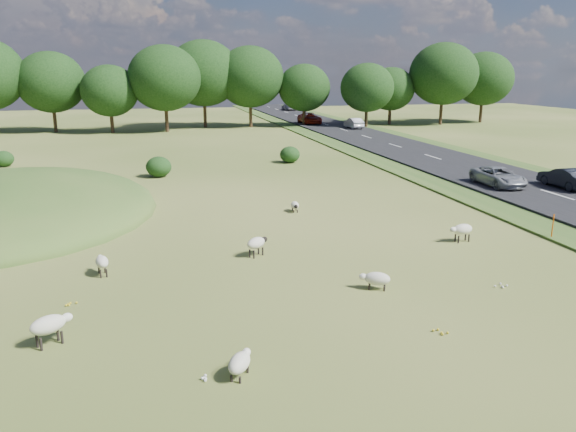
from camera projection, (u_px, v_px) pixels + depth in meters
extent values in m
plane|color=#3B551A|center=(211.00, 178.00, 41.26)|extent=(160.00, 160.00, 0.00)
ellipsoid|color=#33561E|center=(8.00, 213.00, 31.01)|extent=(16.00, 20.00, 4.00)
cube|color=black|center=(404.00, 149.00, 55.18)|extent=(8.00, 150.00, 0.25)
cylinder|color=black|center=(55.00, 118.00, 71.29)|extent=(0.44, 0.44, 3.61)
ellipsoid|color=black|center=(51.00, 82.00, 70.18)|extent=(8.41, 8.41, 7.57)
cylinder|color=black|center=(112.00, 121.00, 70.33)|extent=(0.44, 0.44, 3.02)
ellipsoid|color=black|center=(110.00, 91.00, 69.40)|extent=(7.04, 7.04, 6.34)
cylinder|color=black|center=(167.00, 117.00, 71.33)|extent=(0.44, 0.44, 3.90)
ellipsoid|color=black|center=(164.00, 78.00, 70.13)|extent=(9.09, 9.09, 8.18)
cylinder|color=black|center=(205.00, 112.00, 77.13)|extent=(0.44, 0.44, 4.22)
ellipsoid|color=black|center=(203.00, 73.00, 75.83)|extent=(9.85, 9.85, 8.86)
cylinder|color=black|center=(251.00, 113.00, 77.67)|extent=(0.44, 0.44, 3.94)
ellipsoid|color=black|center=(250.00, 77.00, 76.46)|extent=(9.20, 9.20, 8.28)
cylinder|color=black|center=(304.00, 115.00, 78.58)|extent=(0.44, 0.44, 3.09)
ellipsoid|color=black|center=(304.00, 88.00, 77.63)|extent=(7.20, 7.20, 6.48)
cylinder|color=black|center=(366.00, 116.00, 77.04)|extent=(0.44, 0.44, 3.12)
ellipsoid|color=black|center=(367.00, 88.00, 76.08)|extent=(7.29, 7.29, 6.56)
cylinder|color=black|center=(390.00, 114.00, 81.80)|extent=(0.44, 0.44, 2.93)
ellipsoid|color=black|center=(391.00, 89.00, 80.90)|extent=(6.84, 6.84, 6.16)
cylinder|color=black|center=(441.00, 110.00, 81.06)|extent=(0.44, 0.44, 4.16)
ellipsoid|color=black|center=(444.00, 74.00, 79.78)|extent=(9.71, 9.71, 8.74)
cylinder|color=black|center=(481.00, 110.00, 84.68)|extent=(0.44, 0.44, 3.74)
ellipsoid|color=black|center=(484.00, 79.00, 83.53)|extent=(8.72, 8.72, 7.84)
ellipsoid|color=black|center=(159.00, 167.00, 41.34)|extent=(1.85, 1.85, 1.52)
ellipsoid|color=black|center=(290.00, 155.00, 47.76)|extent=(1.71, 1.71, 1.40)
ellipsoid|color=black|center=(4.00, 159.00, 45.77)|extent=(1.59, 1.59, 1.30)
cylinder|color=#D8590C|center=(553.00, 227.00, 26.10)|extent=(0.06, 0.06, 1.20)
ellipsoid|color=beige|center=(256.00, 243.00, 23.66)|extent=(1.06, 0.97, 0.49)
ellipsoid|color=black|center=(264.00, 239.00, 24.04)|extent=(0.39, 0.37, 0.24)
cylinder|color=black|center=(259.00, 250.00, 24.05)|extent=(0.07, 0.07, 0.35)
cylinder|color=black|center=(263.00, 251.00, 23.90)|extent=(0.07, 0.07, 0.35)
cylinder|color=black|center=(250.00, 253.00, 23.63)|extent=(0.07, 0.07, 0.35)
cylinder|color=black|center=(254.00, 255.00, 23.49)|extent=(0.07, 0.07, 0.35)
ellipsoid|color=beige|center=(463.00, 229.00, 25.67)|extent=(1.02, 0.63, 0.50)
ellipsoid|color=silver|center=(453.00, 230.00, 25.48)|extent=(0.34, 0.27, 0.25)
cylinder|color=black|center=(459.00, 239.00, 25.57)|extent=(0.07, 0.07, 0.35)
cylinder|color=black|center=(455.00, 238.00, 25.79)|extent=(0.07, 0.07, 0.35)
cylinder|color=black|center=(469.00, 238.00, 25.76)|extent=(0.07, 0.07, 0.35)
cylinder|color=black|center=(465.00, 237.00, 25.98)|extent=(0.07, 0.07, 0.35)
ellipsoid|color=beige|center=(239.00, 363.00, 14.33)|extent=(0.89, 1.04, 0.47)
ellipsoid|color=silver|center=(246.00, 353.00, 14.78)|extent=(0.34, 0.37, 0.24)
cylinder|color=black|center=(239.00, 368.00, 14.69)|extent=(0.07, 0.07, 0.17)
cylinder|color=black|center=(247.00, 370.00, 14.63)|extent=(0.07, 0.07, 0.17)
cylinder|color=black|center=(231.00, 379.00, 14.19)|extent=(0.07, 0.07, 0.17)
cylinder|color=black|center=(240.00, 380.00, 14.13)|extent=(0.07, 0.07, 0.17)
ellipsoid|color=beige|center=(377.00, 279.00, 20.10)|extent=(1.06, 0.85, 0.48)
ellipsoid|color=silver|center=(363.00, 277.00, 20.20)|extent=(0.37, 0.34, 0.24)
cylinder|color=black|center=(369.00, 288.00, 20.13)|extent=(0.07, 0.07, 0.17)
cylinder|color=black|center=(369.00, 285.00, 20.35)|extent=(0.07, 0.07, 0.17)
cylinder|color=black|center=(384.00, 289.00, 20.02)|extent=(0.07, 0.07, 0.17)
cylinder|color=black|center=(385.00, 287.00, 20.24)|extent=(0.07, 0.07, 0.17)
ellipsoid|color=beige|center=(102.00, 262.00, 21.45)|extent=(0.63, 0.96, 0.45)
ellipsoid|color=silver|center=(100.00, 258.00, 21.86)|extent=(0.27, 0.32, 0.23)
cylinder|color=black|center=(99.00, 270.00, 21.72)|extent=(0.06, 0.06, 0.32)
cylinder|color=black|center=(105.00, 269.00, 21.81)|extent=(0.06, 0.06, 0.32)
cylinder|color=black|center=(101.00, 274.00, 21.27)|extent=(0.06, 0.06, 0.32)
cylinder|color=black|center=(107.00, 273.00, 21.36)|extent=(0.06, 0.06, 0.32)
ellipsoid|color=beige|center=(48.00, 325.00, 15.93)|extent=(1.17, 1.02, 0.53)
ellipsoid|color=silver|center=(67.00, 318.00, 16.32)|extent=(0.42, 0.39, 0.27)
cylinder|color=black|center=(58.00, 334.00, 16.34)|extent=(0.08, 0.08, 0.38)
cylinder|color=black|center=(62.00, 337.00, 16.17)|extent=(0.08, 0.08, 0.38)
cylinder|color=black|center=(37.00, 342.00, 15.92)|extent=(0.08, 0.08, 0.38)
cylinder|color=black|center=(41.00, 344.00, 15.75)|extent=(0.08, 0.08, 0.38)
ellipsoid|color=beige|center=(295.00, 205.00, 31.25)|extent=(0.52, 0.86, 0.42)
ellipsoid|color=black|center=(296.00, 207.00, 30.82)|extent=(0.23, 0.28, 0.21)
cylinder|color=black|center=(297.00, 211.00, 31.11)|extent=(0.06, 0.06, 0.15)
cylinder|color=black|center=(294.00, 211.00, 31.08)|extent=(0.06, 0.06, 0.15)
cylinder|color=black|center=(296.00, 209.00, 31.57)|extent=(0.06, 0.06, 0.15)
cylinder|color=black|center=(292.00, 209.00, 31.54)|extent=(0.06, 0.06, 0.15)
imported|color=#94969A|center=(498.00, 176.00, 37.04)|extent=(2.03, 4.40, 1.22)
imported|color=#9B2311|center=(310.00, 118.00, 80.28)|extent=(2.50, 5.43, 1.51)
imported|color=#A4A7AC|center=(289.00, 106.00, 107.41)|extent=(2.15, 5.29, 1.53)
imported|color=silver|center=(354.00, 123.00, 73.76)|extent=(1.44, 4.14, 1.36)
imported|color=black|center=(565.00, 178.00, 36.35)|extent=(1.37, 3.93, 1.30)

